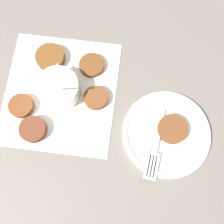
# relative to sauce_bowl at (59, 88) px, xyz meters

# --- Properties ---
(ground_plane) EXTENTS (4.00, 4.00, 0.00)m
(ground_plane) POSITION_rel_sauce_bowl_xyz_m (-0.00, -0.02, -0.03)
(ground_plane) COLOR #605B56
(napkin) EXTENTS (0.34, 0.32, 0.00)m
(napkin) POSITION_rel_sauce_bowl_xyz_m (-0.01, 0.00, -0.03)
(napkin) COLOR silver
(napkin) RESTS_ON ground_plane
(sauce_bowl) EXTENTS (0.11, 0.10, 0.11)m
(sauce_bowl) POSITION_rel_sauce_bowl_xyz_m (0.00, 0.00, 0.00)
(sauce_bowl) COLOR white
(sauce_bowl) RESTS_ON napkin
(fritter_0) EXTENTS (0.06, 0.06, 0.02)m
(fritter_0) POSITION_rel_sauce_bowl_xyz_m (-0.10, 0.06, -0.01)
(fritter_0) COLOR brown
(fritter_0) RESTS_ON napkin
(fritter_1) EXTENTS (0.06, 0.06, 0.02)m
(fritter_1) POSITION_rel_sauce_bowl_xyz_m (-0.02, -0.09, -0.01)
(fritter_1) COLOR brown
(fritter_1) RESTS_ON napkin
(fritter_2) EXTENTS (0.06, 0.06, 0.01)m
(fritter_2) POSITION_rel_sauce_bowl_xyz_m (0.07, -0.08, -0.02)
(fritter_2) COLOR brown
(fritter_2) RESTS_ON napkin
(fritter_3) EXTENTS (0.06, 0.06, 0.02)m
(fritter_3) POSITION_rel_sauce_bowl_xyz_m (-0.04, 0.09, -0.01)
(fritter_3) COLOR brown
(fritter_3) RESTS_ON napkin
(fritter_4) EXTENTS (0.07, 0.07, 0.02)m
(fritter_4) POSITION_rel_sauce_bowl_xyz_m (0.09, 0.03, -0.01)
(fritter_4) COLOR brown
(fritter_4) RESTS_ON napkin
(serving_plate) EXTENTS (0.21, 0.21, 0.02)m
(serving_plate) POSITION_rel_sauce_bowl_xyz_m (-0.12, -0.25, -0.02)
(serving_plate) COLOR white
(serving_plate) RESTS_ON ground_plane
(fritter_on_plate) EXTENTS (0.07, 0.07, 0.01)m
(fritter_on_plate) POSITION_rel_sauce_bowl_xyz_m (-0.11, -0.27, -0.00)
(fritter_on_plate) COLOR brown
(fritter_on_plate) RESTS_ON serving_plate
(fork) EXTENTS (0.17, 0.06, 0.00)m
(fork) POSITION_rel_sauce_bowl_xyz_m (-0.16, -0.22, -0.01)
(fork) COLOR silver
(fork) RESTS_ON serving_plate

